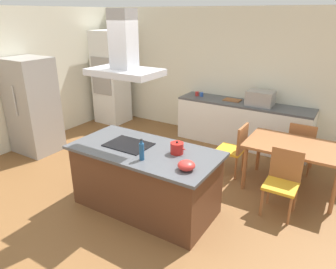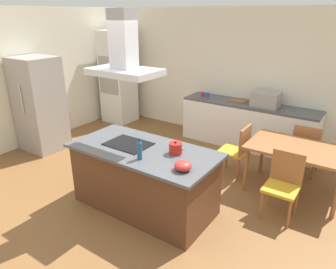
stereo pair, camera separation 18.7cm
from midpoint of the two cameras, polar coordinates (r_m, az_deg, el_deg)
ground at (r=5.65m, az=6.26°, el=-5.81°), size 16.00×16.00×0.00m
wall_back at (r=6.74m, az=13.98°, el=10.37°), size 7.20×0.10×2.70m
wall_left at (r=7.10m, az=-21.09°, el=10.12°), size 0.10×8.80×2.70m
kitchen_island at (r=4.32m, az=-3.14°, el=-8.05°), size 2.01×1.00×0.90m
cooktop at (r=4.27m, az=-6.05°, el=-1.74°), size 0.60×0.44×0.01m
tea_kettle at (r=3.95m, az=2.76°, el=-2.55°), size 0.22×0.17×0.17m
olive_oil_bottle at (r=3.79m, az=-3.84°, el=-2.98°), size 0.06×0.06×0.27m
mixing_bowl at (r=3.56m, az=4.27°, el=-5.76°), size 0.20×0.20×0.11m
back_counter at (r=6.51m, az=15.16°, el=1.64°), size 2.68×0.62×0.90m
countertop_microwave at (r=6.26m, az=18.36°, el=6.15°), size 0.50×0.38×0.28m
coffee_mug_red at (r=6.77m, az=7.17°, el=7.37°), size 0.08×0.08×0.09m
coffee_mug_blue at (r=6.73m, az=8.01°, el=7.24°), size 0.08×0.08×0.09m
cutting_board at (r=6.51m, az=13.49°, el=6.03°), size 0.34×0.24×0.02m
wall_oven_stack at (r=7.80m, az=-8.48°, el=10.35°), size 0.70×0.66×2.20m
refrigerator at (r=6.54m, az=-21.79°, el=5.15°), size 0.80×0.73×1.82m
dining_table at (r=4.98m, az=23.71°, el=-3.04°), size 1.40×0.90×0.75m
chair_facing_island at (r=4.45m, az=21.60°, el=-7.91°), size 0.42×0.42×0.89m
chair_facing_back_wall at (r=5.65m, az=24.89°, el=-2.13°), size 0.42×0.42×0.89m
chair_at_left_end at (r=5.25m, az=13.74°, el=-2.42°), size 0.42×0.42×0.89m
range_hood at (r=3.95m, az=-6.75°, el=14.39°), size 0.90×0.55×0.78m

